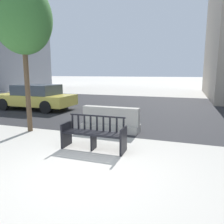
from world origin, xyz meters
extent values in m
plane|color=#B7B2A8|center=(0.00, 0.00, 0.00)|extent=(200.00, 200.00, 0.00)
cube|color=#28282B|center=(0.00, 8.70, 0.00)|extent=(120.00, 12.00, 0.01)
cube|color=black|center=(-1.17, 1.36, 0.33)|extent=(0.05, 0.51, 0.66)
cube|color=black|center=(0.47, 1.35, 0.33)|extent=(0.05, 0.51, 0.66)
cube|color=black|center=(-0.35, 1.36, 0.22)|extent=(0.04, 0.32, 0.45)
cube|color=black|center=(-0.35, 1.13, 0.45)|extent=(1.60, 0.08, 0.02)
cube|color=black|center=(-0.35, 1.24, 0.45)|extent=(1.60, 0.08, 0.02)
cube|color=black|center=(-0.35, 1.36, 0.45)|extent=(1.60, 0.08, 0.02)
cube|color=black|center=(-0.35, 1.47, 0.45)|extent=(1.60, 0.08, 0.02)
cube|color=black|center=(-0.35, 1.59, 0.45)|extent=(1.60, 0.08, 0.02)
cube|color=black|center=(-0.35, 1.60, 0.86)|extent=(1.60, 0.05, 0.04)
cube|color=black|center=(-1.10, 1.60, 0.65)|extent=(0.04, 0.03, 0.38)
cube|color=black|center=(-0.91, 1.60, 0.65)|extent=(0.04, 0.03, 0.38)
cube|color=black|center=(-0.72, 1.60, 0.65)|extent=(0.04, 0.03, 0.38)
cube|color=black|center=(-0.53, 1.60, 0.65)|extent=(0.04, 0.03, 0.38)
cube|color=black|center=(-0.35, 1.60, 0.65)|extent=(0.04, 0.03, 0.38)
cube|color=black|center=(-0.16, 1.60, 0.65)|extent=(0.04, 0.03, 0.38)
cube|color=black|center=(0.03, 1.59, 0.65)|extent=(0.04, 0.03, 0.38)
cube|color=black|center=(0.22, 1.59, 0.65)|extent=(0.04, 0.03, 0.38)
cube|color=black|center=(0.40, 1.59, 0.65)|extent=(0.04, 0.03, 0.38)
cube|color=black|center=(-1.17, 1.34, 0.65)|extent=(0.05, 0.46, 0.03)
cube|color=black|center=(0.47, 1.33, 0.65)|extent=(0.05, 0.46, 0.03)
cube|color=#ADA89E|center=(-0.54, 3.29, 0.12)|extent=(2.01, 0.71, 0.24)
cube|color=#ADA89E|center=(-0.54, 3.29, 0.54)|extent=(2.00, 0.33, 0.60)
cylinder|color=brown|center=(-3.19, 2.34, 1.54)|extent=(0.17, 0.17, 3.09)
ellipsoid|color=#387033|center=(-3.19, 2.34, 3.71)|extent=(1.87, 1.87, 2.27)
cube|color=#DBC64C|center=(-6.00, 6.21, 0.54)|extent=(4.39, 1.88, 0.56)
cube|color=#38424C|center=(-5.83, 6.21, 1.09)|extent=(2.26, 1.63, 0.53)
cylinder|color=black|center=(-7.37, 5.36, 0.32)|extent=(0.64, 0.23, 0.64)
cylinder|color=black|center=(-7.34, 7.09, 0.32)|extent=(0.64, 0.23, 0.64)
cylinder|color=black|center=(-4.66, 5.33, 0.32)|extent=(0.64, 0.23, 0.64)
cylinder|color=black|center=(-4.64, 7.05, 0.32)|extent=(0.64, 0.23, 0.64)
camera|label=1|loc=(1.91, -3.71, 2.01)|focal=35.00mm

